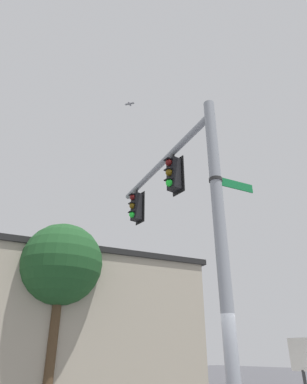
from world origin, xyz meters
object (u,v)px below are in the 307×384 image
Objects in this scene: traffic_light_nearest_pole at (173,174)px; street_name_sign at (225,182)px; historical_marker at (303,370)px; traffic_light_mid_inner at (136,207)px; bird_flying at (130,104)px.

street_name_sign is (-2.02, 0.03, -1.14)m from traffic_light_nearest_pole.
traffic_light_nearest_pole reaches higher than historical_marker.
street_name_sign is 0.61× the size of historical_marker.
bird_flying is at bearing 134.07° from traffic_light_mid_inner.
bird_flying reaches higher than historical_marker.
bird_flying is (3.81, 0.56, 4.81)m from street_name_sign.
historical_marker is (-3.35, -3.24, -8.98)m from bird_flying.
bird_flying is 10.12m from historical_marker.
traffic_light_mid_inner is 7.23m from historical_marker.
traffic_light_nearest_pole is 3.70× the size of bird_flying.
traffic_light_nearest_pole is at bearing 170.43° from traffic_light_mid_inner.
street_name_sign is 4.98m from historical_marker.
traffic_light_nearest_pole is 1.01× the size of street_name_sign.
bird_flying is at bearing 44.02° from historical_marker.
bird_flying is at bearing 8.32° from street_name_sign.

